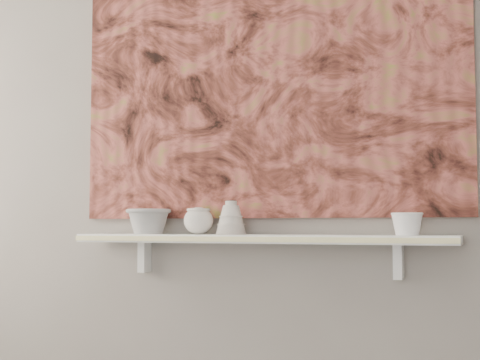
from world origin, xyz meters
The scene contains 11 objects.
wall_back centered at (0.00, 1.60, 1.35)m, with size 3.60×3.60×0.00m, color gray.
shelf centered at (0.00, 1.51, 0.92)m, with size 1.40×0.18×0.03m, color white.
shelf_stripe centered at (0.00, 1.41, 0.92)m, with size 1.40×0.01×0.02m, color #F2E8A1.
bracket_left centered at (-0.49, 1.57, 0.84)m, with size 0.03×0.06×0.12m, color white.
bracket_right centered at (0.49, 1.57, 0.84)m, with size 0.03×0.06×0.12m, color white.
painting centered at (0.00, 1.59, 1.54)m, with size 1.50×0.03×1.10m, color brown.
house_motif centered at (0.45, 1.57, 1.23)m, with size 0.09×0.00×0.08m, color black.
bowl_grey centered at (-0.44, 1.51, 0.98)m, with size 0.17×0.17×0.10m, color #9D9D9A, non-canonical shape.
cup_cream centered at (-0.23, 1.51, 0.98)m, with size 0.11×0.11×0.10m, color silver, non-canonical shape.
bell_vessel centered at (-0.10, 1.51, 0.99)m, with size 0.11×0.11×0.12m, color beige, non-canonical shape.
bowl_white centered at (0.53, 1.51, 0.97)m, with size 0.11×0.11×0.08m, color white, non-canonical shape.
Camera 1 is at (0.80, -0.76, 0.96)m, focal length 50.00 mm.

